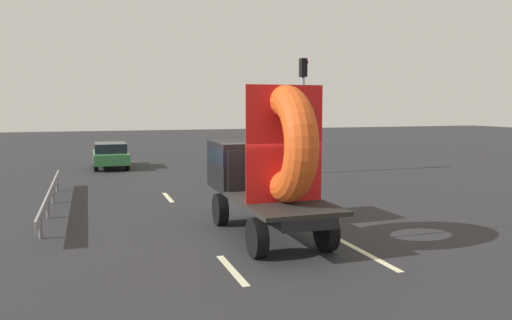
% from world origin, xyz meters
% --- Properties ---
extents(ground_plane, '(120.00, 120.00, 0.00)m').
position_xyz_m(ground_plane, '(0.00, 0.00, 0.00)').
color(ground_plane, '#28282B').
extents(flatbed_truck, '(2.02, 5.28, 3.86)m').
position_xyz_m(flatbed_truck, '(0.30, 0.25, 1.83)').
color(flatbed_truck, black).
rests_on(flatbed_truck, ground_plane).
extents(distant_sedan, '(1.81, 4.22, 1.38)m').
position_xyz_m(distant_sedan, '(-2.94, 16.53, 0.74)').
color(distant_sedan, black).
rests_on(distant_sedan, ground_plane).
extents(traffic_light, '(0.42, 0.36, 5.69)m').
position_xyz_m(traffic_light, '(6.06, 11.00, 3.72)').
color(traffic_light, gray).
rests_on(traffic_light, ground_plane).
extents(guardrail, '(0.10, 10.03, 0.71)m').
position_xyz_m(guardrail, '(-5.28, 5.36, 0.52)').
color(guardrail, gray).
rests_on(guardrail, ground_plane).
extents(lane_dash_left_near, '(0.16, 2.06, 0.01)m').
position_xyz_m(lane_dash_left_near, '(-1.32, -2.31, 0.00)').
color(lane_dash_left_near, beige).
rests_on(lane_dash_left_near, ground_plane).
extents(lane_dash_left_far, '(0.16, 2.04, 0.01)m').
position_xyz_m(lane_dash_left_far, '(-1.32, 6.47, 0.00)').
color(lane_dash_left_far, beige).
rests_on(lane_dash_left_far, ground_plane).
extents(lane_dash_right_near, '(0.16, 2.88, 0.01)m').
position_xyz_m(lane_dash_right_near, '(1.91, -2.11, 0.00)').
color(lane_dash_right_near, beige).
rests_on(lane_dash_right_near, ground_plane).
extents(lane_dash_right_far, '(0.16, 2.21, 0.01)m').
position_xyz_m(lane_dash_right_far, '(1.91, 6.31, 0.00)').
color(lane_dash_right_far, beige).
rests_on(lane_dash_right_far, ground_plane).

